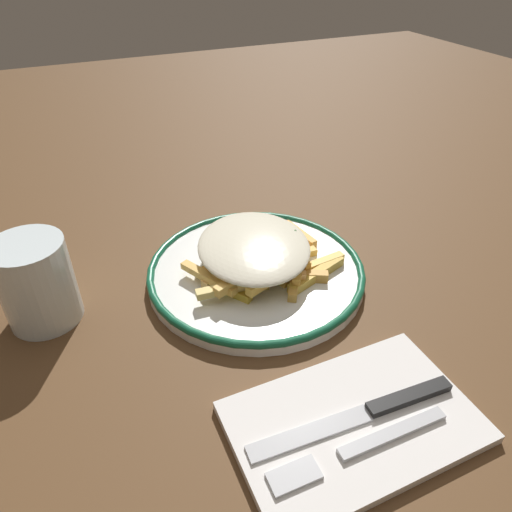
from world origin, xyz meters
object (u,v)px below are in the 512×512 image
Objects in this scene: plate at (256,271)px; fries_heap at (259,252)px; knife at (372,410)px; water_glass at (36,282)px; napkin at (353,422)px; fork at (360,447)px.

fries_heap is (0.00, -0.00, 0.03)m from plate.
water_glass reaches higher than knife.
knife is at bearing -92.96° from napkin.
water_glass reaches higher than napkin.
fork is 1.68× the size of water_glass.
water_glass is (0.03, 0.26, 0.01)m from fries_heap.
napkin is at bearing -137.73° from water_glass.
fork is at bearing 174.45° from fries_heap.
plate reaches higher than napkin.
plate is 1.38× the size of fries_heap.
water_glass is at bearing 83.25° from fries_heap.
knife is at bearing -135.74° from water_glass.
napkin is at bearing 177.85° from plate.
fries_heap reaches higher than fork.
fries_heap is 0.91× the size of napkin.
napkin is 1.28× the size of fork.
water_glass is (0.03, 0.26, 0.04)m from plate.
water_glass is at bearing 42.27° from napkin.
plate is at bearing -96.94° from water_glass.
napkin is (-0.24, 0.01, -0.00)m from plate.
fries_heap is 0.27m from fork.
fork is 0.04m from knife.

